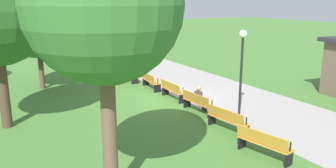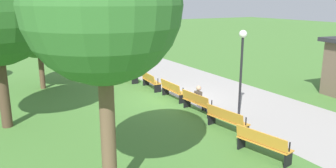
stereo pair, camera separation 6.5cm
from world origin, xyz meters
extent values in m
plane|color=#477A33|center=(0.00, 0.00, 0.00)|extent=(120.00, 120.00, 0.00)
cube|color=#A39E99|center=(0.00, 2.71, 0.00)|extent=(28.15, 4.87, 0.01)
cube|color=orange|center=(-6.87, -0.73, 0.45)|extent=(1.85, 0.81, 0.04)
cube|color=orange|center=(-6.91, -0.93, 0.69)|extent=(1.78, 0.48, 0.40)
cube|color=black|center=(-7.69, -0.55, 0.21)|extent=(0.14, 0.38, 0.43)
cylinder|color=black|center=(-7.69, -0.53, 0.61)|extent=(0.05, 0.05, 0.30)
cube|color=black|center=(-6.05, -0.91, 0.21)|extent=(0.14, 0.38, 0.43)
cylinder|color=black|center=(-6.04, -0.89, 0.61)|extent=(0.05, 0.05, 0.30)
cube|color=orange|center=(-4.60, -0.33, 0.45)|extent=(1.84, 0.69, 0.04)
cube|color=orange|center=(-4.63, -0.52, 0.69)|extent=(1.80, 0.36, 0.40)
cube|color=black|center=(-5.43, -0.21, 0.21)|extent=(0.11, 0.38, 0.43)
cylinder|color=black|center=(-5.43, -0.19, 0.61)|extent=(0.05, 0.05, 0.30)
cube|color=black|center=(-3.77, -0.44, 0.21)|extent=(0.11, 0.38, 0.43)
cylinder|color=black|center=(-3.76, -0.42, 0.61)|extent=(0.05, 0.05, 0.30)
cube|color=orange|center=(-2.30, -0.08, 0.45)|extent=(1.83, 0.57, 0.04)
cube|color=orange|center=(-2.32, -0.28, 0.69)|extent=(1.80, 0.23, 0.40)
cube|color=black|center=(-3.14, -0.02, 0.21)|extent=(0.09, 0.38, 0.43)
cylinder|color=black|center=(-3.14, 0.00, 0.61)|extent=(0.05, 0.05, 0.30)
cube|color=black|center=(-1.47, -0.14, 0.21)|extent=(0.09, 0.38, 0.43)
cylinder|color=black|center=(-1.47, -0.12, 0.61)|extent=(0.05, 0.05, 0.30)
cube|color=orange|center=(0.00, 0.00, 0.45)|extent=(1.80, 0.44, 0.04)
cube|color=orange|center=(0.00, -0.20, 0.69)|extent=(1.80, 0.10, 0.40)
cube|color=black|center=(-0.84, 0.00, 0.21)|extent=(0.06, 0.37, 0.43)
cylinder|color=black|center=(-0.84, 0.02, 0.61)|extent=(0.04, 0.04, 0.30)
cube|color=black|center=(0.84, 0.00, 0.21)|extent=(0.06, 0.37, 0.43)
cylinder|color=black|center=(0.84, 0.02, 0.61)|extent=(0.04, 0.04, 0.30)
cube|color=orange|center=(2.30, -0.08, 0.45)|extent=(1.83, 0.57, 0.04)
cube|color=orange|center=(2.32, -0.28, 0.69)|extent=(1.80, 0.23, 0.40)
cube|color=black|center=(1.47, -0.14, 0.21)|extent=(0.09, 0.38, 0.43)
cylinder|color=black|center=(1.47, -0.12, 0.61)|extent=(0.05, 0.05, 0.30)
cube|color=black|center=(3.14, -0.02, 0.21)|extent=(0.09, 0.38, 0.43)
cylinder|color=black|center=(3.14, 0.00, 0.61)|extent=(0.05, 0.05, 0.30)
cube|color=orange|center=(4.60, -0.33, 0.45)|extent=(1.84, 0.69, 0.04)
cube|color=orange|center=(4.63, -0.52, 0.69)|extent=(1.80, 0.36, 0.40)
cube|color=black|center=(3.77, -0.44, 0.21)|extent=(0.11, 0.38, 0.43)
cylinder|color=black|center=(3.76, -0.42, 0.61)|extent=(0.05, 0.05, 0.30)
cube|color=black|center=(5.43, -0.21, 0.21)|extent=(0.11, 0.38, 0.43)
cylinder|color=black|center=(5.43, -0.19, 0.61)|extent=(0.05, 0.05, 0.30)
cube|color=orange|center=(6.87, -0.73, 0.45)|extent=(1.85, 0.81, 0.04)
cube|color=orange|center=(6.91, -0.93, 0.69)|extent=(1.78, 0.48, 0.40)
cube|color=black|center=(6.05, -0.91, 0.21)|extent=(0.14, 0.38, 0.43)
cylinder|color=black|center=(6.04, -0.89, 0.61)|extent=(0.05, 0.05, 0.30)
cube|color=black|center=(7.69, -0.55, 0.21)|extent=(0.14, 0.38, 0.43)
cylinder|color=black|center=(7.69, -0.53, 0.61)|extent=(0.05, 0.05, 0.30)
cube|color=#4C4238|center=(2.29, -0.10, 0.70)|extent=(0.33, 0.22, 0.50)
sphere|color=tan|center=(2.29, -0.08, 1.09)|extent=(0.22, 0.22, 0.22)
cylinder|color=#23232D|center=(2.18, 0.07, 0.43)|extent=(0.16, 0.37, 0.13)
cylinder|color=#23232D|center=(2.17, 0.25, 0.21)|extent=(0.12, 0.12, 0.43)
cylinder|color=#23232D|center=(2.36, 0.08, 0.43)|extent=(0.16, 0.37, 0.13)
cylinder|color=#23232D|center=(2.35, 0.26, 0.21)|extent=(0.12, 0.12, 0.43)
cylinder|color=brown|center=(6.71, -5.67, 1.77)|extent=(0.36, 0.36, 3.54)
sphere|color=#336B2D|center=(6.71, -5.67, 4.68)|extent=(3.51, 3.51, 3.51)
cylinder|color=#4C3828|center=(0.14, -7.52, 1.56)|extent=(0.39, 0.39, 3.11)
cylinder|color=brown|center=(-5.29, -5.32, 1.20)|extent=(0.28, 0.28, 2.41)
sphere|color=#3D7533|center=(-5.29, -5.32, 3.67)|extent=(3.89, 3.89, 3.89)
cylinder|color=black|center=(3.45, 1.21, 1.65)|extent=(0.10, 0.10, 3.31)
sphere|color=white|center=(3.45, 1.21, 3.45)|extent=(0.32, 0.32, 0.32)
cylinder|color=black|center=(-8.75, -0.73, 0.42)|extent=(0.48, 0.48, 0.84)
camera|label=1|loc=(13.88, -8.11, 4.79)|focal=36.10mm
camera|label=2|loc=(13.91, -8.05, 4.79)|focal=36.10mm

